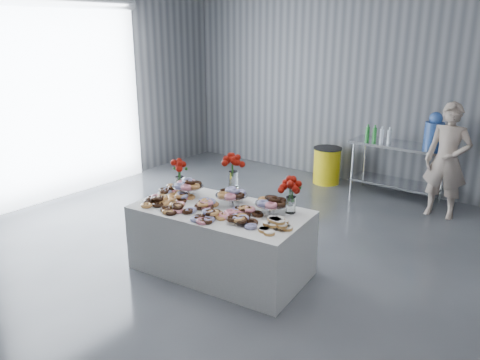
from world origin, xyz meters
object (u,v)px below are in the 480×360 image
(water_jug, at_px, (434,132))
(trash_barrel, at_px, (327,165))
(display_table, at_px, (221,240))
(person, at_px, (447,161))
(prep_table, at_px, (398,161))

(water_jug, height_order, trash_barrel, water_jug)
(display_table, xyz_separation_m, water_jug, (1.17, 3.61, 0.77))
(trash_barrel, bearing_deg, person, -9.83)
(prep_table, distance_m, water_jug, 0.73)
(prep_table, xyz_separation_m, person, (0.82, -0.36, 0.22))
(prep_table, xyz_separation_m, water_jug, (0.50, -0.00, 0.53))
(display_table, xyz_separation_m, trash_barrel, (-0.58, 3.61, -0.05))
(person, distance_m, trash_barrel, 2.15)
(prep_table, relative_size, trash_barrel, 2.32)
(display_table, relative_size, prep_table, 1.27)
(display_table, distance_m, person, 3.60)
(display_table, height_order, water_jug, water_jug)
(water_jug, xyz_separation_m, trash_barrel, (-1.74, 0.00, -0.82))
(water_jug, bearing_deg, trash_barrel, 180.00)
(display_table, distance_m, trash_barrel, 3.65)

